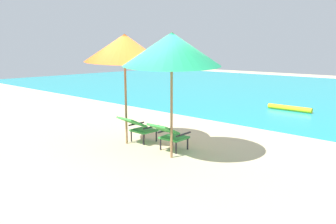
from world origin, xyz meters
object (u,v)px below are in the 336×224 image
at_px(lounge_chair_left, 138,126).
at_px(beach_umbrella_right, 172,49).
at_px(swim_buoy, 289,108).
at_px(lounge_chair_right, 169,134).
at_px(beach_umbrella_left, 125,48).

relative_size(lounge_chair_left, beach_umbrella_right, 0.31).
bearing_deg(lounge_chair_left, swim_buoy, 82.15).
bearing_deg(lounge_chair_right, swim_buoy, 90.88).
height_order(beach_umbrella_left, beach_umbrella_right, beach_umbrella_right).
bearing_deg(beach_umbrella_right, swim_buoy, 93.52).
distance_m(lounge_chair_right, beach_umbrella_right, 1.86).
distance_m(lounge_chair_right, beach_umbrella_left, 2.19).
relative_size(lounge_chair_right, beach_umbrella_left, 0.35).
bearing_deg(beach_umbrella_right, lounge_chair_left, 168.02).
distance_m(lounge_chair_left, beach_umbrella_left, 1.85).
bearing_deg(lounge_chair_right, beach_umbrella_left, -169.49).
xyz_separation_m(swim_buoy, beach_umbrella_left, (-1.07, -6.76, 2.14)).
distance_m(swim_buoy, lounge_chair_right, 6.55).
relative_size(beach_umbrella_left, beach_umbrella_right, 0.93).
height_order(lounge_chair_left, lounge_chair_right, same).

